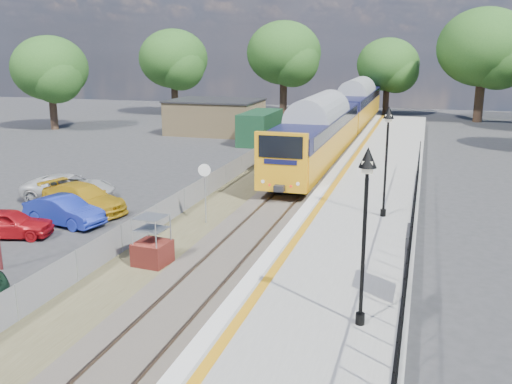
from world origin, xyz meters
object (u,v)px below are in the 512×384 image
at_px(brick_plinth, 152,242).
at_px(car_white, 69,187).
at_px(car_red, 9,223).
at_px(victorian_lamp_north, 388,136).
at_px(speed_sign, 205,183).
at_px(victorian_lamp_south, 366,196).
at_px(train, 342,115).
at_px(car_yellow, 84,199).
at_px(car_blue, 64,211).

relative_size(brick_plinth, car_white, 0.41).
relative_size(car_red, car_white, 0.77).
xyz_separation_m(victorian_lamp_north, car_red, (-15.05, -4.61, -3.68)).
relative_size(speed_sign, car_white, 0.60).
xyz_separation_m(victorian_lamp_south, speed_sign, (-8.00, 9.47, -2.40)).
xyz_separation_m(victorian_lamp_north, brick_plinth, (-7.80, -5.79, -3.39)).
distance_m(victorian_lamp_south, brick_plinth, 9.65).
relative_size(victorian_lamp_north, car_white, 0.98).
height_order(victorian_lamp_north, train, victorian_lamp_north).
relative_size(victorian_lamp_north, brick_plinth, 2.42).
relative_size(victorian_lamp_north, car_yellow, 0.97).
bearing_deg(car_white, train, -40.25).
bearing_deg(car_yellow, train, -4.29).
bearing_deg(car_white, car_blue, -162.35).
height_order(speed_sign, car_yellow, speed_sign).
height_order(brick_plinth, car_yellow, brick_plinth).
relative_size(victorian_lamp_south, car_white, 0.98).
relative_size(victorian_lamp_north, speed_sign, 1.65).
relative_size(train, brick_plinth, 21.48).
xyz_separation_m(speed_sign, car_white, (-8.48, 2.00, -1.25)).
bearing_deg(car_yellow, victorian_lamp_south, -107.89).
height_order(victorian_lamp_north, car_red, victorian_lamp_north).
xyz_separation_m(speed_sign, car_red, (-7.25, -4.08, -1.29)).
bearing_deg(victorian_lamp_north, train, 102.56).
height_order(victorian_lamp_north, car_yellow, victorian_lamp_north).
xyz_separation_m(car_red, car_white, (-1.22, 6.08, 0.04)).
xyz_separation_m(train, brick_plinth, (-2.50, -29.57, -1.43)).
xyz_separation_m(car_blue, car_yellow, (-0.28, 1.98, 0.04)).
xyz_separation_m(train, car_yellow, (-8.86, -24.20, -1.65)).
bearing_deg(car_blue, speed_sign, -61.02).
bearing_deg(train, victorian_lamp_north, -77.44).
bearing_deg(car_red, car_white, -4.11).
height_order(victorian_lamp_south, speed_sign, victorian_lamp_south).
xyz_separation_m(victorian_lamp_south, car_blue, (-14.08, 7.60, -3.65)).
height_order(victorian_lamp_south, brick_plinth, victorian_lamp_south).
bearing_deg(train, brick_plinth, -94.83).
relative_size(victorian_lamp_south, train, 0.11).
bearing_deg(car_red, car_blue, -43.40).
relative_size(victorian_lamp_south, speed_sign, 1.65).
xyz_separation_m(train, car_blue, (-8.58, -26.19, -1.69)).
bearing_deg(car_white, victorian_lamp_north, -109.22).
bearing_deg(car_red, victorian_lamp_south, -124.98).
bearing_deg(victorian_lamp_south, car_white, 145.15).
distance_m(car_yellow, car_white, 2.84).
bearing_deg(car_blue, brick_plinth, -107.25).
relative_size(victorian_lamp_north, car_red, 1.28).
bearing_deg(brick_plinth, speed_sign, 90.00).
distance_m(victorian_lamp_north, train, 24.45).
relative_size(car_blue, car_white, 0.84).
distance_m(brick_plinth, car_yellow, 8.33).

